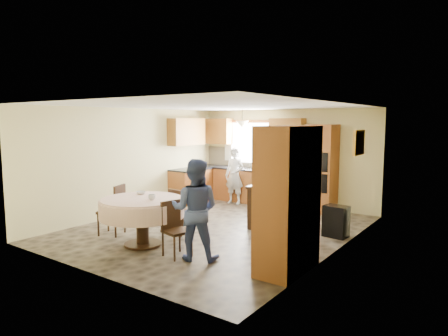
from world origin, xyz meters
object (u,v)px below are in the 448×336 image
at_px(dining_table, 142,209).
at_px(chair_back, 179,209).
at_px(oven_tower, 321,169).
at_px(sideboard, 277,211).
at_px(cupboard, 288,200).
at_px(chair_left, 115,207).
at_px(person_sink, 235,176).
at_px(person_dining, 195,210).
at_px(chair_right, 174,226).

relative_size(dining_table, chair_back, 1.66).
distance_m(dining_table, chair_back, 0.93).
xyz_separation_m(oven_tower, dining_table, (-1.57, -4.34, -0.40)).
distance_m(sideboard, dining_table, 2.68).
xyz_separation_m(oven_tower, chair_back, (-1.51, -3.43, -0.57)).
distance_m(cupboard, chair_left, 3.61).
bearing_deg(person_sink, oven_tower, 6.93).
distance_m(dining_table, person_sink, 4.01).
bearing_deg(person_sink, cupboard, -49.83).
height_order(dining_table, chair_back, chair_back).
height_order(chair_back, person_dining, person_dining).
xyz_separation_m(cupboard, chair_back, (-2.58, 0.52, -0.57)).
bearing_deg(cupboard, sideboard, 121.94).
xyz_separation_m(chair_right, person_sink, (-1.51, 4.02, 0.25)).
distance_m(dining_table, chair_left, 0.95).
distance_m(oven_tower, cupboard, 4.09).
relative_size(oven_tower, dining_table, 1.43).
height_order(oven_tower, sideboard, oven_tower).
relative_size(cupboard, person_dining, 1.32).
bearing_deg(sideboard, oven_tower, 85.31).
bearing_deg(sideboard, chair_back, -141.35).
distance_m(sideboard, chair_back, 1.95).
height_order(sideboard, chair_right, chair_right).
bearing_deg(person_sink, chair_back, -79.20).
distance_m(chair_left, chair_back, 1.24).
bearing_deg(person_dining, chair_right, -16.44).
xyz_separation_m(sideboard, cupboard, (1.13, -1.82, 0.65)).
distance_m(dining_table, person_dining, 1.23).
height_order(oven_tower, chair_left, oven_tower).
distance_m(sideboard, person_dining, 2.26).
bearing_deg(oven_tower, person_sink, -170.18).
relative_size(dining_table, chair_right, 1.64).
relative_size(oven_tower, sideboard, 1.82).
relative_size(sideboard, chair_right, 1.29).
height_order(sideboard, cupboard, cupboard).
distance_m(person_sink, person_dining, 4.39).
bearing_deg(chair_right, sideboard, -3.24).
bearing_deg(dining_table, cupboard, 8.38).
xyz_separation_m(oven_tower, person_sink, (-2.25, -0.39, -0.31)).
bearing_deg(person_dining, chair_left, -29.98).
bearing_deg(dining_table, chair_left, 170.33).
bearing_deg(cupboard, chair_left, -176.31).
bearing_deg(chair_back, cupboard, 175.91).
height_order(oven_tower, chair_back, oven_tower).
bearing_deg(person_dining, person_sink, -89.86).
distance_m(oven_tower, chair_back, 3.79).
height_order(cupboard, person_dining, cupboard).
bearing_deg(chair_back, dining_table, 93.91).
distance_m(oven_tower, chair_right, 4.50).
xyz_separation_m(chair_left, person_dining, (2.15, -0.17, 0.27)).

